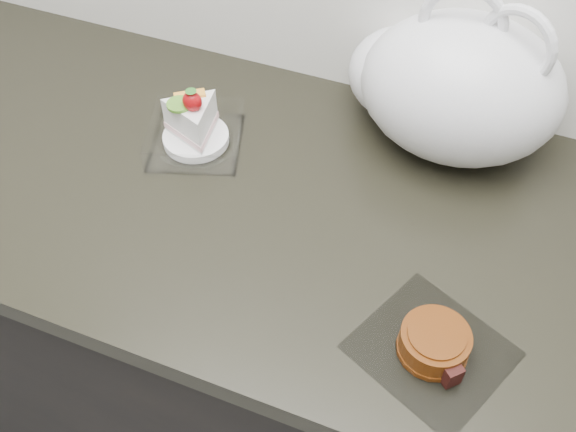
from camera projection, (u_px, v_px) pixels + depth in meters
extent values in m
cube|color=black|center=(283.00, 347.00, 1.36)|extent=(2.00, 0.60, 0.86)
cube|color=black|center=(281.00, 207.00, 1.02)|extent=(2.04, 0.64, 0.04)
cube|color=white|center=(197.00, 142.00, 1.08)|extent=(0.19, 0.19, 0.00)
cylinder|color=white|center=(196.00, 138.00, 1.07)|extent=(0.11, 0.11, 0.02)
ellipsoid|color=#AA0B0F|center=(192.00, 101.00, 1.00)|extent=(0.03, 0.03, 0.03)
cone|color=#2D7223|center=(191.00, 93.00, 0.99)|extent=(0.02, 0.02, 0.01)
cylinder|color=#5EA830|center=(179.00, 104.00, 1.01)|extent=(0.04, 0.04, 0.01)
cube|color=#FFA330|center=(190.00, 95.00, 1.03)|extent=(0.05, 0.04, 0.01)
cube|color=white|center=(432.00, 350.00, 0.83)|extent=(0.23, 0.23, 0.00)
cylinder|color=#5E250B|center=(434.00, 342.00, 0.81)|extent=(0.11, 0.11, 0.04)
cylinder|color=#5E250B|center=(432.00, 348.00, 0.82)|extent=(0.11, 0.11, 0.01)
cylinder|color=#5E250B|center=(437.00, 334.00, 0.80)|extent=(0.09, 0.09, 0.00)
cube|color=black|center=(450.00, 372.00, 0.79)|extent=(0.03, 0.03, 0.03)
ellipsoid|color=white|center=(461.00, 89.00, 0.99)|extent=(0.35, 0.29, 0.23)
ellipsoid|color=white|center=(404.00, 75.00, 1.06)|extent=(0.21, 0.19, 0.15)
torus|color=white|center=(462.00, 24.00, 0.92)|extent=(0.13, 0.02, 0.13)
torus|color=white|center=(517.00, 45.00, 0.89)|extent=(0.12, 0.06, 0.12)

